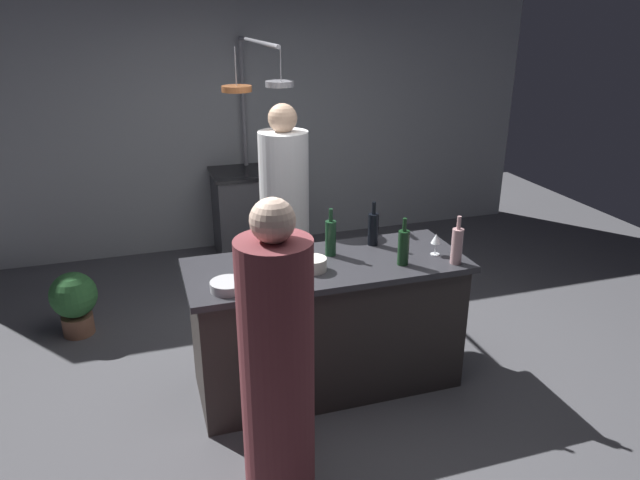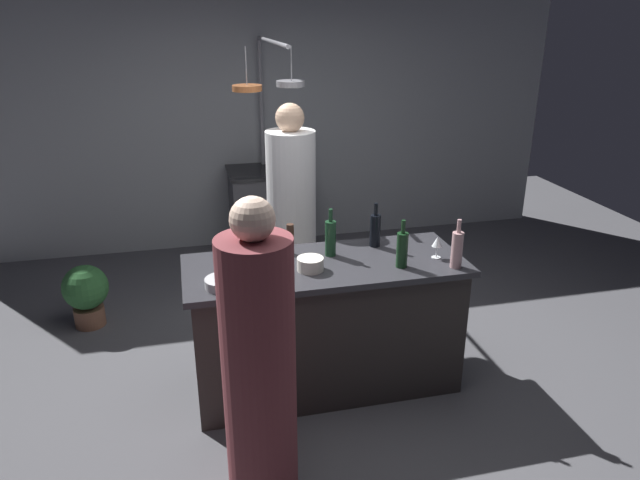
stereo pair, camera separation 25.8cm
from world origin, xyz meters
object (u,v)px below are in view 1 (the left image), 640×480
object	(u,v)px
guest_left	(277,379)
mixing_bowl_ceramic	(313,264)
wine_glass_near_right_guest	(253,261)
chef	(285,227)
bar_stool_left	(267,405)
potted_plant	(74,300)
mixing_bowl_blue	(257,259)
stove_range	(253,213)
wine_glass_by_chef	(436,240)
wine_bottle_rose	(457,245)
wine_bottle_dark	(373,228)
wine_bottle_green	(331,237)
mixing_bowl_steel	(228,286)
wine_bottle_red	(403,247)
pepper_mill	(290,240)

from	to	relation	value
guest_left	mixing_bowl_ceramic	size ratio (longest dim) A/B	10.08
wine_glass_near_right_guest	mixing_bowl_ceramic	size ratio (longest dim) A/B	0.88
chef	bar_stool_left	bearing A→B (deg)	-108.30
potted_plant	mixing_bowl_blue	distance (m)	1.78
chef	mixing_bowl_blue	world-z (taller)	chef
stove_range	wine_glass_by_chef	bearing A→B (deg)	-74.15
stove_range	wine_bottle_rose	world-z (taller)	wine_bottle_rose
stove_range	wine_bottle_dark	distance (m)	2.35
wine_bottle_green	chef	bearing A→B (deg)	97.53
bar_stool_left	wine_bottle_dark	size ratio (longest dim) A/B	2.22
wine_glass_by_chef	wine_glass_near_right_guest	distance (m)	1.21
bar_stool_left	wine_bottle_dark	distance (m)	1.41
mixing_bowl_blue	mixing_bowl_steel	size ratio (longest dim) A/B	0.88
chef	mixing_bowl_blue	size ratio (longest dim) A/B	9.75
wine_glass_by_chef	mixing_bowl_ceramic	xyz separation A→B (m)	(-0.84, 0.00, -0.06)
bar_stool_left	wine_bottle_rose	world-z (taller)	wine_bottle_rose
potted_plant	mixing_bowl_ceramic	xyz separation A→B (m)	(1.55, -1.31, 0.64)
wine_bottle_red	wine_glass_near_right_guest	bearing A→B (deg)	174.42
wine_bottle_green	mixing_bowl_ceramic	distance (m)	0.28
guest_left	wine_glass_near_right_guest	bearing A→B (deg)	85.13
wine_bottle_green	mixing_bowl_ceramic	world-z (taller)	wine_bottle_green
wine_bottle_rose	mixing_bowl_steel	world-z (taller)	wine_bottle_rose
guest_left	wine_glass_by_chef	size ratio (longest dim) A/B	11.46
pepper_mill	wine_bottle_red	distance (m)	0.73
wine_bottle_rose	wine_bottle_red	distance (m)	0.34
mixing_bowl_blue	guest_left	bearing A→B (deg)	-97.30
stove_range	wine_glass_near_right_guest	bearing A→B (deg)	-100.98
stove_range	wine_bottle_rose	distance (m)	2.87
potted_plant	bar_stool_left	bearing A→B (deg)	-58.61
potted_plant	pepper_mill	distance (m)	1.94
mixing_bowl_blue	bar_stool_left	bearing A→B (deg)	-99.46
wine_bottle_dark	chef	bearing A→B (deg)	121.77
wine_bottle_dark	bar_stool_left	bearing A→B (deg)	-139.02
potted_plant	wine_bottle_green	world-z (taller)	wine_bottle_green
chef	wine_glass_near_right_guest	bearing A→B (deg)	-114.32
wine_bottle_green	guest_left	bearing A→B (deg)	-120.17
mixing_bowl_blue	wine_bottle_rose	bearing A→B (deg)	-17.20
chef	wine_bottle_rose	distance (m)	1.44
wine_bottle_rose	mixing_bowl_steel	size ratio (longest dim) A/B	1.52
wine_glass_by_chef	mixing_bowl_blue	distance (m)	1.17
stove_range	pepper_mill	bearing A→B (deg)	-94.79
bar_stool_left	guest_left	world-z (taller)	guest_left
pepper_mill	wine_bottle_red	size ratio (longest dim) A/B	0.68
mixing_bowl_ceramic	wine_bottle_red	bearing A→B (deg)	-8.22
potted_plant	wine_bottle_dark	bearing A→B (deg)	-26.16
stove_range	pepper_mill	xyz separation A→B (m)	(-0.19, -2.26, 0.56)
mixing_bowl_ceramic	wine_bottle_rose	bearing A→B (deg)	-10.64
chef	bar_stool_left	size ratio (longest dim) A/B	2.62
wine_bottle_green	mixing_bowl_ceramic	bearing A→B (deg)	-131.78
stove_range	potted_plant	xyz separation A→B (m)	(-1.67, -1.23, -0.15)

